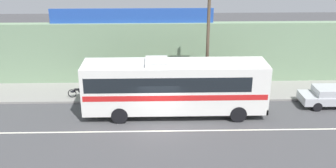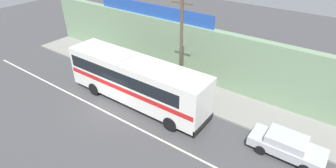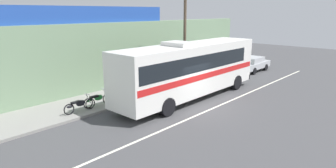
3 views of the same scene
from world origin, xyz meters
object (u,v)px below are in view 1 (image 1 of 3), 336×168
Objects in this scene: motorcycle_black at (99,91)px; pedestrian_far_right at (166,82)px; motorcycle_purple at (81,92)px; parked_car at (331,96)px; intercity_bus at (174,85)px; utility_pole at (208,42)px.

motorcycle_black is 4.85m from pedestrian_far_right.
motorcycle_black is (1.28, 0.16, 0.00)m from motorcycle_purple.
intercity_bus is at bearing -174.75° from parked_car.
utility_pole is at bearing 45.02° from intercity_bus.
utility_pole is 4.09× the size of motorcycle_purple.
intercity_bus is 2.76× the size of parked_car.
parked_car is 0.54× the size of utility_pole.
utility_pole reaches higher than motorcycle_black.
pedestrian_far_right is at bearing 4.06° from motorcycle_purple.
pedestrian_far_right is at bearing 98.24° from intercity_bus.
motorcycle_purple is at bearing -172.76° from motorcycle_black.
parked_car is at bearing -5.20° from motorcycle_purple.
intercity_bus is at bearing -134.98° from utility_pole.
pedestrian_far_right is (-11.30, 2.02, 0.32)m from parked_car.
motorcycle_black is (-7.67, 0.33, -3.67)m from utility_pole.
parked_car is 2.67× the size of pedestrian_far_right.
parked_car is 16.21m from motorcycle_black.
utility_pole reaches higher than pedestrian_far_right.
utility_pole reaches higher than motorcycle_purple.
motorcycle_purple and motorcycle_black have the same top height.
pedestrian_far_right is at bearing 168.22° from utility_pole.
utility_pole is (-8.45, 1.42, 3.50)m from parked_car.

